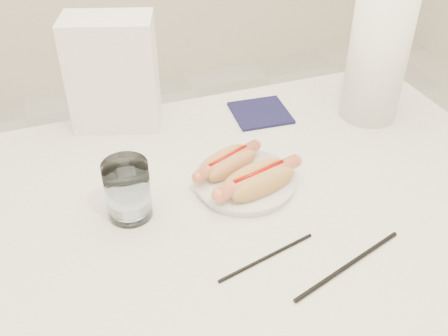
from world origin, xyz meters
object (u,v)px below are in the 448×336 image
object	(u,v)px
hotdog_left	(228,163)
napkin_box	(113,73)
table	(233,223)
plate	(244,182)
hotdog_right	(258,180)
paper_towel_roll	(377,57)
water_glass	(128,190)

from	to	relation	value
hotdog_left	napkin_box	distance (m)	0.34
table	plate	world-z (taller)	plate
hotdog_left	hotdog_right	xyz separation A→B (m)	(0.03, -0.08, 0.00)
plate	napkin_box	distance (m)	0.39
napkin_box	plate	bearing A→B (deg)	-41.88
paper_towel_roll	water_glass	bearing A→B (deg)	-165.28
hotdog_right	water_glass	bearing A→B (deg)	157.25
hotdog_right	paper_towel_roll	size ratio (longest dim) A/B	0.62
hotdog_right	water_glass	distance (m)	0.24
napkin_box	paper_towel_roll	bearing A→B (deg)	1.36
napkin_box	paper_towel_roll	xyz separation A→B (m)	(0.56, -0.16, 0.02)
hotdog_left	napkin_box	bearing A→B (deg)	97.15
water_glass	hotdog_right	bearing A→B (deg)	-7.96
hotdog_right	water_glass	xyz separation A→B (m)	(-0.24, 0.03, 0.02)
table	plate	size ratio (longest dim) A/B	6.24
water_glass	napkin_box	bearing A→B (deg)	82.66
paper_towel_roll	hotdog_right	bearing A→B (deg)	-152.16
hotdog_left	water_glass	bearing A→B (deg)	168.23
hotdog_left	napkin_box	xyz separation A→B (m)	(-0.16, 0.28, 0.09)
water_glass	paper_towel_roll	xyz separation A→B (m)	(0.60, 0.16, 0.09)
hotdog_left	table	bearing A→B (deg)	-125.20
water_glass	napkin_box	size ratio (longest dim) A/B	0.45
hotdog_right	napkin_box	world-z (taller)	napkin_box
hotdog_left	hotdog_right	world-z (taller)	hotdog_right
paper_towel_roll	table	bearing A→B (deg)	-155.75
table	paper_towel_roll	bearing A→B (deg)	24.25
plate	paper_towel_roll	bearing A→B (deg)	22.08
table	hotdog_left	size ratio (longest dim) A/B	7.85
table	water_glass	size ratio (longest dim) A/B	10.56
hotdog_left	water_glass	distance (m)	0.21
hotdog_left	hotdog_right	size ratio (longest dim) A/B	0.84
water_glass	napkin_box	xyz separation A→B (m)	(0.04, 0.32, 0.07)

